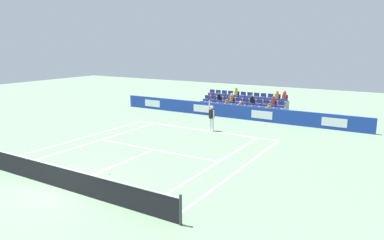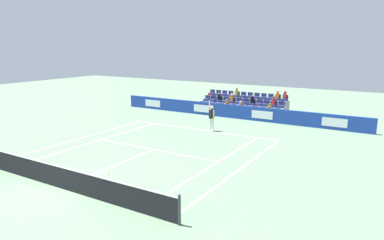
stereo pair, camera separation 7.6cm
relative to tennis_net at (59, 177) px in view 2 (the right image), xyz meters
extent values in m
plane|color=gray|center=(0.00, 0.00, -0.49)|extent=(80.00, 80.00, 0.00)
cube|color=white|center=(0.00, -11.89, -0.49)|extent=(10.97, 0.10, 0.01)
cube|color=white|center=(0.00, -6.40, -0.49)|extent=(8.23, 0.10, 0.01)
cube|color=white|center=(0.00, -3.20, -0.49)|extent=(0.10, 6.40, 0.01)
cube|color=white|center=(4.12, -5.95, -0.49)|extent=(0.10, 11.89, 0.01)
cube|color=white|center=(-4.12, -5.95, -0.49)|extent=(0.10, 11.89, 0.01)
cube|color=white|center=(5.49, -5.95, -0.49)|extent=(0.10, 11.89, 0.01)
cube|color=white|center=(-5.49, -5.95, -0.49)|extent=(0.10, 11.89, 0.01)
cube|color=white|center=(0.00, -11.79, -0.49)|extent=(0.10, 0.20, 0.01)
cube|color=#193899|center=(0.00, -16.76, 0.05)|extent=(21.04, 0.20, 1.08)
cube|color=white|center=(-7.89, -16.65, 0.05)|extent=(1.68, 0.01, 0.61)
cube|color=white|center=(-2.63, -16.65, 0.05)|extent=(1.68, 0.01, 0.61)
cube|color=white|center=(2.63, -16.65, 0.05)|extent=(1.68, 0.01, 0.61)
cube|color=white|center=(7.89, -16.65, 0.05)|extent=(1.68, 0.01, 0.61)
cylinder|color=#33383D|center=(-5.94, 0.00, 0.04)|extent=(0.10, 0.10, 1.07)
cube|color=black|center=(0.00, 0.00, -0.03)|extent=(11.77, 0.02, 0.92)
cube|color=white|center=(0.00, 0.00, 0.45)|extent=(11.77, 0.04, 0.04)
cylinder|color=white|center=(-0.85, -11.97, -0.04)|extent=(0.16, 0.16, 0.90)
cylinder|color=white|center=(-0.61, -12.02, -0.04)|extent=(0.16, 0.16, 0.90)
cube|color=white|center=(-0.85, -11.97, -0.45)|extent=(0.18, 0.28, 0.08)
cube|color=white|center=(-0.61, -12.02, -0.45)|extent=(0.18, 0.28, 0.08)
cube|color=black|center=(-0.73, -11.99, 0.71)|extent=(0.30, 0.40, 0.60)
sphere|color=beige|center=(-0.73, -11.99, 1.17)|extent=(0.24, 0.24, 0.24)
cylinder|color=beige|center=(-0.52, -12.05, 1.32)|extent=(0.09, 0.09, 0.62)
cylinder|color=beige|center=(-0.93, -11.89, 0.73)|extent=(0.09, 0.09, 0.56)
cylinder|color=black|center=(-0.52, -12.05, 1.77)|extent=(0.04, 0.04, 0.28)
torus|color=red|center=(-0.52, -12.05, 2.05)|extent=(0.10, 0.31, 0.31)
sphere|color=#D1E533|center=(-0.52, -12.05, 2.33)|extent=(0.07, 0.07, 0.07)
cube|color=gray|center=(0.00, -17.84, -0.28)|extent=(7.44, 0.95, 0.42)
cube|color=navy|center=(-3.41, -17.84, 0.03)|extent=(0.48, 0.44, 0.20)
cube|color=navy|center=(-3.41, -18.04, 0.28)|extent=(0.48, 0.04, 0.30)
cube|color=navy|center=(-2.79, -17.84, 0.03)|extent=(0.48, 0.44, 0.20)
cube|color=navy|center=(-2.79, -18.04, 0.28)|extent=(0.48, 0.04, 0.30)
cube|color=navy|center=(-2.17, -17.84, 0.03)|extent=(0.48, 0.44, 0.20)
cube|color=navy|center=(-2.17, -18.04, 0.28)|extent=(0.48, 0.04, 0.30)
cube|color=navy|center=(-1.55, -17.84, 0.03)|extent=(0.48, 0.44, 0.20)
cube|color=navy|center=(-1.55, -18.04, 0.28)|extent=(0.48, 0.04, 0.30)
cube|color=navy|center=(-0.93, -17.84, 0.03)|extent=(0.48, 0.44, 0.20)
cube|color=navy|center=(-0.93, -18.04, 0.28)|extent=(0.48, 0.04, 0.30)
cube|color=navy|center=(-0.31, -17.84, 0.03)|extent=(0.48, 0.44, 0.20)
cube|color=navy|center=(-0.31, -18.04, 0.28)|extent=(0.48, 0.04, 0.30)
cube|color=navy|center=(0.31, -17.84, 0.03)|extent=(0.48, 0.44, 0.20)
cube|color=navy|center=(0.31, -18.04, 0.28)|extent=(0.48, 0.04, 0.30)
cube|color=navy|center=(0.93, -17.84, 0.03)|extent=(0.48, 0.44, 0.20)
cube|color=navy|center=(0.93, -18.04, 0.28)|extent=(0.48, 0.04, 0.30)
cube|color=navy|center=(1.55, -17.84, 0.03)|extent=(0.48, 0.44, 0.20)
cube|color=navy|center=(1.55, -18.04, 0.28)|extent=(0.48, 0.04, 0.30)
cube|color=navy|center=(2.17, -17.84, 0.03)|extent=(0.48, 0.44, 0.20)
cube|color=navy|center=(2.17, -18.04, 0.28)|extent=(0.48, 0.04, 0.30)
cube|color=navy|center=(2.79, -17.84, 0.03)|extent=(0.48, 0.44, 0.20)
cube|color=navy|center=(2.79, -18.04, 0.28)|extent=(0.48, 0.04, 0.30)
cube|color=navy|center=(3.41, -17.84, 0.03)|extent=(0.48, 0.44, 0.20)
cube|color=navy|center=(3.41, -18.04, 0.28)|extent=(0.48, 0.04, 0.30)
cube|color=gray|center=(0.00, -18.79, -0.07)|extent=(7.44, 0.95, 0.84)
cube|color=navy|center=(-3.41, -18.79, 0.45)|extent=(0.48, 0.44, 0.20)
cube|color=navy|center=(-3.41, -18.99, 0.70)|extent=(0.48, 0.04, 0.30)
cube|color=navy|center=(-2.79, -18.79, 0.45)|extent=(0.48, 0.44, 0.20)
cube|color=navy|center=(-2.79, -18.99, 0.70)|extent=(0.48, 0.04, 0.30)
cube|color=navy|center=(-2.17, -18.79, 0.45)|extent=(0.48, 0.44, 0.20)
cube|color=navy|center=(-2.17, -18.99, 0.70)|extent=(0.48, 0.04, 0.30)
cube|color=navy|center=(-1.55, -18.79, 0.45)|extent=(0.48, 0.44, 0.20)
cube|color=navy|center=(-1.55, -18.99, 0.70)|extent=(0.48, 0.04, 0.30)
cube|color=navy|center=(-0.93, -18.79, 0.45)|extent=(0.48, 0.44, 0.20)
cube|color=navy|center=(-0.93, -18.99, 0.70)|extent=(0.48, 0.04, 0.30)
cube|color=navy|center=(-0.31, -18.79, 0.45)|extent=(0.48, 0.44, 0.20)
cube|color=navy|center=(-0.31, -18.99, 0.70)|extent=(0.48, 0.04, 0.30)
cube|color=navy|center=(0.31, -18.79, 0.45)|extent=(0.48, 0.44, 0.20)
cube|color=navy|center=(0.31, -18.99, 0.70)|extent=(0.48, 0.04, 0.30)
cube|color=navy|center=(0.93, -18.79, 0.45)|extent=(0.48, 0.44, 0.20)
cube|color=navy|center=(0.93, -18.99, 0.70)|extent=(0.48, 0.04, 0.30)
cube|color=navy|center=(1.55, -18.79, 0.45)|extent=(0.48, 0.44, 0.20)
cube|color=navy|center=(1.55, -18.99, 0.70)|extent=(0.48, 0.04, 0.30)
cube|color=navy|center=(2.17, -18.79, 0.45)|extent=(0.48, 0.44, 0.20)
cube|color=navy|center=(2.17, -18.99, 0.70)|extent=(0.48, 0.04, 0.30)
cube|color=navy|center=(2.79, -18.79, 0.45)|extent=(0.48, 0.44, 0.20)
cube|color=navy|center=(2.79, -18.99, 0.70)|extent=(0.48, 0.04, 0.30)
cube|color=navy|center=(3.41, -18.79, 0.45)|extent=(0.48, 0.44, 0.20)
cube|color=navy|center=(3.41, -18.99, 0.70)|extent=(0.48, 0.04, 0.30)
cube|color=gray|center=(0.00, -19.74, 0.14)|extent=(7.44, 0.95, 1.26)
cube|color=navy|center=(-3.41, -19.74, 0.87)|extent=(0.48, 0.44, 0.20)
cube|color=navy|center=(-3.41, -19.94, 1.12)|extent=(0.48, 0.04, 0.30)
cube|color=navy|center=(-2.79, -19.74, 0.87)|extent=(0.48, 0.44, 0.20)
cube|color=navy|center=(-2.79, -19.94, 1.12)|extent=(0.48, 0.04, 0.30)
cube|color=navy|center=(-2.17, -19.74, 0.87)|extent=(0.48, 0.44, 0.20)
cube|color=navy|center=(-2.17, -19.94, 1.12)|extent=(0.48, 0.04, 0.30)
cube|color=navy|center=(-1.55, -19.74, 0.87)|extent=(0.48, 0.44, 0.20)
cube|color=navy|center=(-1.55, -19.94, 1.12)|extent=(0.48, 0.04, 0.30)
cube|color=navy|center=(-0.93, -19.74, 0.87)|extent=(0.48, 0.44, 0.20)
cube|color=navy|center=(-0.93, -19.94, 1.12)|extent=(0.48, 0.04, 0.30)
cube|color=navy|center=(-0.31, -19.74, 0.87)|extent=(0.48, 0.44, 0.20)
cube|color=navy|center=(-0.31, -19.94, 1.12)|extent=(0.48, 0.04, 0.30)
cube|color=navy|center=(0.31, -19.74, 0.87)|extent=(0.48, 0.44, 0.20)
cube|color=navy|center=(0.31, -19.94, 1.12)|extent=(0.48, 0.04, 0.30)
cube|color=navy|center=(0.93, -19.74, 0.87)|extent=(0.48, 0.44, 0.20)
cube|color=navy|center=(0.93, -19.94, 1.12)|extent=(0.48, 0.04, 0.30)
cube|color=navy|center=(1.55, -19.74, 0.87)|extent=(0.48, 0.44, 0.20)
cube|color=navy|center=(1.55, -19.94, 1.12)|extent=(0.48, 0.04, 0.30)
cube|color=navy|center=(2.17, -19.74, 0.87)|extent=(0.48, 0.44, 0.20)
cube|color=navy|center=(2.17, -19.94, 1.12)|extent=(0.48, 0.04, 0.30)
cube|color=navy|center=(2.79, -19.74, 0.87)|extent=(0.48, 0.44, 0.20)
cube|color=navy|center=(2.79, -19.94, 1.12)|extent=(0.48, 0.04, 0.30)
cube|color=navy|center=(3.41, -19.74, 0.87)|extent=(0.48, 0.44, 0.20)
cube|color=navy|center=(3.41, -19.94, 1.12)|extent=(0.48, 0.04, 0.30)
cylinder|color=red|center=(-3.41, -19.79, 1.23)|extent=(0.28, 0.28, 0.53)
sphere|color=#D3A884|center=(-3.41, -19.79, 1.60)|extent=(0.20, 0.20, 0.20)
cylinder|color=orange|center=(-2.79, -19.79, 1.18)|extent=(0.28, 0.28, 0.43)
sphere|color=#9E7251|center=(-2.79, -19.79, 1.50)|extent=(0.20, 0.20, 0.20)
cylinder|color=yellow|center=(0.93, -19.79, 1.20)|extent=(0.28, 0.28, 0.46)
sphere|color=#9E7251|center=(0.93, -19.79, 1.53)|extent=(0.20, 0.20, 0.20)
cylinder|color=orange|center=(-0.31, -17.89, 0.35)|extent=(0.28, 0.28, 0.44)
sphere|color=beige|center=(-0.31, -17.89, 0.67)|extent=(0.20, 0.20, 0.20)
cylinder|color=orange|center=(0.93, -18.84, 0.78)|extent=(0.28, 0.28, 0.47)
sphere|color=beige|center=(0.93, -18.84, 1.12)|extent=(0.20, 0.20, 0.20)
cylinder|color=black|center=(-0.93, -18.84, 0.78)|extent=(0.28, 0.28, 0.46)
sphere|color=brown|center=(-0.93, -18.84, 1.10)|extent=(0.20, 0.20, 0.20)
cylinder|color=yellow|center=(-2.79, -17.89, 0.36)|extent=(0.28, 0.28, 0.46)
sphere|color=brown|center=(-2.79, -17.89, 0.69)|extent=(0.20, 0.20, 0.20)
cylinder|color=red|center=(-2.79, -18.84, 0.80)|extent=(0.28, 0.28, 0.51)
sphere|color=brown|center=(-2.79, -18.84, 1.16)|extent=(0.20, 0.20, 0.20)
cylinder|color=orange|center=(0.93, -17.89, 0.39)|extent=(0.28, 0.28, 0.52)
sphere|color=#9E7251|center=(0.93, -17.89, 0.75)|extent=(0.20, 0.20, 0.20)
cylinder|color=black|center=(2.17, -18.84, 0.76)|extent=(0.28, 0.28, 0.43)
sphere|color=brown|center=(2.17, -18.84, 1.08)|extent=(0.20, 0.20, 0.20)
sphere|color=#D1E533|center=(-0.62, -2.21, -0.46)|extent=(0.07, 0.07, 0.07)
camera|label=1|loc=(-11.73, 8.93, 5.32)|focal=33.04mm
camera|label=2|loc=(-11.80, 8.89, 5.32)|focal=33.04mm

